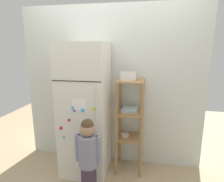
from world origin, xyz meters
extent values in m
plane|color=tan|center=(0.00, 0.00, 0.00)|extent=(6.00, 6.00, 0.00)
cube|color=silver|center=(0.00, 0.34, 1.12)|extent=(2.56, 0.03, 2.23)
cube|color=silver|center=(-0.29, 0.02, 0.87)|extent=(0.59, 0.58, 1.73)
cube|color=black|center=(-0.29, -0.27, 1.30)|extent=(0.58, 0.01, 0.01)
cylinder|color=silver|center=(-0.05, -0.29, 1.05)|extent=(0.02, 0.02, 0.41)
cube|color=white|center=(-0.26, -0.27, 1.02)|extent=(0.16, 0.01, 0.15)
cube|color=#2EAADF|center=(-0.22, -0.27, 0.96)|extent=(0.04, 0.02, 0.04)
cube|color=red|center=(-0.39, -0.27, 0.83)|extent=(0.03, 0.01, 0.03)
cube|color=#39AEE0|center=(-0.47, -0.27, 0.60)|extent=(0.03, 0.01, 0.03)
cube|color=#178EC0|center=(-0.34, -0.27, 0.99)|extent=(0.03, 0.02, 0.03)
cube|color=yellow|center=(-0.08, -0.27, 0.99)|extent=(0.04, 0.01, 0.04)
cube|color=#622AD9|center=(-0.32, -0.27, 0.96)|extent=(0.03, 0.01, 0.03)
cube|color=#DC0F72|center=(-0.50, -0.27, 0.72)|extent=(0.04, 0.02, 0.04)
cube|color=#453344|center=(-0.11, -0.45, 0.19)|extent=(0.15, 0.10, 0.38)
cylinder|color=gray|center=(-0.11, -0.45, 0.56)|extent=(0.22, 0.22, 0.36)
sphere|color=gray|center=(-0.11, -0.38, 0.73)|extent=(0.10, 0.10, 0.10)
sphere|color=#A87A5B|center=(-0.11, -0.45, 0.82)|extent=(0.16, 0.16, 0.16)
sphere|color=#4C3823|center=(-0.11, -0.45, 0.86)|extent=(0.14, 0.14, 0.14)
cylinder|color=gray|center=(-0.23, -0.45, 0.59)|extent=(0.06, 0.06, 0.31)
cylinder|color=gray|center=(0.01, -0.45, 0.59)|extent=(0.06, 0.06, 0.31)
cylinder|color=#9E7247|center=(0.14, -0.03, 0.63)|extent=(0.04, 0.04, 1.27)
cylinder|color=#9E7247|center=(0.45, -0.03, 0.63)|extent=(0.04, 0.04, 1.27)
cylinder|color=#9E7247|center=(0.14, 0.29, 0.63)|extent=(0.04, 0.04, 1.27)
cylinder|color=#9E7247|center=(0.45, 0.29, 0.63)|extent=(0.04, 0.04, 1.27)
cube|color=#9E7247|center=(0.29, 0.13, 1.26)|extent=(0.33, 0.34, 0.02)
cube|color=#9E7247|center=(0.29, 0.13, 0.83)|extent=(0.33, 0.34, 0.02)
cube|color=#9E7247|center=(0.29, 0.13, 0.47)|extent=(0.33, 0.34, 0.02)
cube|color=#C6AD8E|center=(0.28, 0.14, 0.85)|extent=(0.20, 0.21, 0.03)
cube|color=#99B2C6|center=(0.29, 0.13, 0.88)|extent=(0.21, 0.21, 0.03)
cylinder|color=beige|center=(0.23, 0.13, 0.50)|extent=(0.11, 0.11, 0.04)
cube|color=white|center=(0.26, 0.14, 1.27)|extent=(0.19, 0.15, 0.01)
cube|color=white|center=(0.26, 0.07, 1.32)|extent=(0.19, 0.01, 0.10)
cube|color=white|center=(0.26, 0.21, 1.32)|extent=(0.19, 0.01, 0.10)
cube|color=white|center=(0.17, 0.14, 1.32)|extent=(0.01, 0.15, 0.10)
cube|color=white|center=(0.36, 0.14, 1.32)|extent=(0.01, 0.15, 0.10)
sphere|color=maroon|center=(0.29, 0.12, 1.31)|extent=(0.07, 0.07, 0.07)
camera|label=1|loc=(0.50, -2.26, 1.67)|focal=30.40mm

